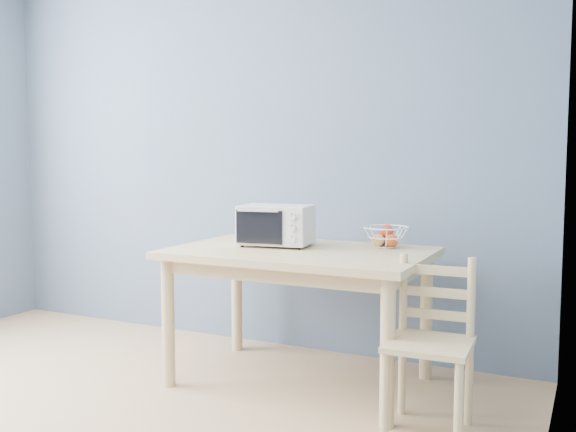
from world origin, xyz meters
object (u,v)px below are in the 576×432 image
at_px(dining_chair, 431,346).
at_px(toaster_oven, 273,224).
at_px(fruit_basket, 385,236).
at_px(dining_table, 300,268).

bearing_deg(dining_chair, toaster_oven, 157.38).
xyz_separation_m(fruit_basket, dining_chair, (0.40, -0.58, -0.42)).
bearing_deg(dining_chair, dining_table, 156.98).
bearing_deg(dining_table, toaster_oven, 161.37).
bearing_deg(fruit_basket, toaster_oven, -160.61).
height_order(fruit_basket, dining_chair, fruit_basket).
relative_size(dining_table, toaster_oven, 3.25).
xyz_separation_m(dining_table, dining_chair, (0.80, -0.30, -0.26)).
distance_m(toaster_oven, fruit_basket, 0.64).
xyz_separation_m(dining_table, fruit_basket, (0.40, 0.28, 0.16)).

